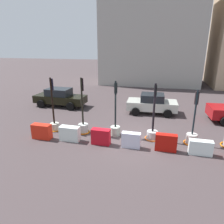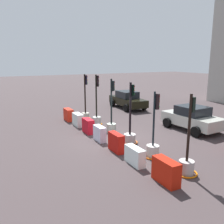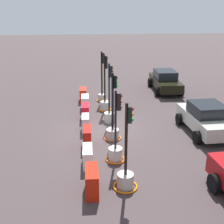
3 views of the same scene
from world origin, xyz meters
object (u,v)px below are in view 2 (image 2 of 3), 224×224
object	(u,v)px
construction_barrier_1	(78,120)
car_silver_hatchback	(192,118)
construction_barrier_4	(116,142)
traffic_light_0	(86,111)
traffic_light_3	(130,133)
traffic_light_2	(111,122)
car_black_sedan	(127,100)
construction_barrier_0	(69,115)
construction_barrier_5	(135,156)
traffic_light_4	(153,146)
traffic_light_1	(97,117)
construction_barrier_2	(88,126)
construction_barrier_3	(100,134)
construction_barrier_6	(166,171)
traffic_light_5	(187,161)

from	to	relation	value
construction_barrier_1	car_silver_hatchback	bearing A→B (deg)	54.24
construction_barrier_1	construction_barrier_4	xyz separation A→B (m)	(5.35, -0.03, 0.03)
traffic_light_0	traffic_light_3	xyz separation A→B (m)	(6.20, 0.03, -0.09)
traffic_light_2	car_black_sedan	world-z (taller)	traffic_light_2
construction_barrier_0	construction_barrier_5	world-z (taller)	construction_barrier_0
construction_barrier_0	car_black_sedan	xyz separation A→B (m)	(-1.92, 6.37, 0.36)
traffic_light_2	traffic_light_4	xyz separation A→B (m)	(4.38, -0.19, -0.13)
traffic_light_2	traffic_light_3	distance (m)	2.23
traffic_light_1	traffic_light_0	bearing A→B (deg)	-179.29
construction_barrier_1	car_silver_hatchback	world-z (taller)	car_silver_hatchback
construction_barrier_2	traffic_light_1	bearing A→B (deg)	139.58
construction_barrier_3	car_silver_hatchback	bearing A→B (deg)	82.08
construction_barrier_6	car_black_sedan	size ratio (longest dim) A/B	0.26
car_silver_hatchback	construction_barrier_5	bearing A→B (deg)	-66.77
construction_barrier_6	construction_barrier_0	bearing A→B (deg)	-179.29
traffic_light_0	construction_barrier_4	size ratio (longest dim) A/B	3.07
construction_barrier_2	construction_barrier_6	distance (m)	7.07
traffic_light_1	construction_barrier_4	size ratio (longest dim) A/B	3.13
traffic_light_5	construction_barrier_0	distance (m)	10.56
traffic_light_4	traffic_light_5	world-z (taller)	traffic_light_5
traffic_light_3	car_black_sedan	xyz separation A→B (m)	(-8.26, 5.02, 0.25)
construction_barrier_4	construction_barrier_5	distance (m)	1.69
traffic_light_1	car_black_sedan	size ratio (longest dim) A/B	0.75
construction_barrier_2	construction_barrier_3	size ratio (longest dim) A/B	1.03
traffic_light_0	traffic_light_5	distance (m)	10.34
construction_barrier_0	construction_barrier_2	distance (m)	3.57
construction_barrier_4	car_silver_hatchback	bearing A→B (deg)	98.85
traffic_light_4	construction_barrier_5	distance (m)	1.22
traffic_light_5	construction_barrier_3	xyz separation A→B (m)	(-5.23, -1.29, -0.10)
traffic_light_1	traffic_light_5	size ratio (longest dim) A/B	1.08
construction_barrier_3	construction_barrier_5	distance (m)	3.50
traffic_light_0	car_silver_hatchback	distance (m)	7.72
traffic_light_0	construction_barrier_0	world-z (taller)	traffic_light_0
traffic_light_2	construction_barrier_1	world-z (taller)	traffic_light_2
construction_barrier_2	car_black_sedan	world-z (taller)	car_black_sedan
traffic_light_2	construction_barrier_5	size ratio (longest dim) A/B	2.90
traffic_light_0	construction_barrier_2	bearing A→B (deg)	-19.93
traffic_light_2	construction_barrier_6	world-z (taller)	traffic_light_2
traffic_light_0	traffic_light_4	size ratio (longest dim) A/B	1.11
traffic_light_2	traffic_light_5	world-z (taller)	traffic_light_2
traffic_light_2	traffic_light_5	bearing A→B (deg)	-0.67
construction_barrier_6	traffic_light_4	bearing A→B (deg)	153.11
traffic_light_0	construction_barrier_3	xyz separation A→B (m)	(5.12, -1.27, -0.22)
traffic_light_0	traffic_light_5	size ratio (longest dim) A/B	1.06
traffic_light_4	car_silver_hatchback	distance (m)	5.53
construction_barrier_0	construction_barrier_6	size ratio (longest dim) A/B	0.97
construction_barrier_2	car_black_sedan	bearing A→B (deg)	131.06
traffic_light_0	traffic_light_1	bearing A→B (deg)	0.71
traffic_light_0	construction_barrier_4	distance (m)	7.04
traffic_light_5	construction_barrier_4	distance (m)	3.64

